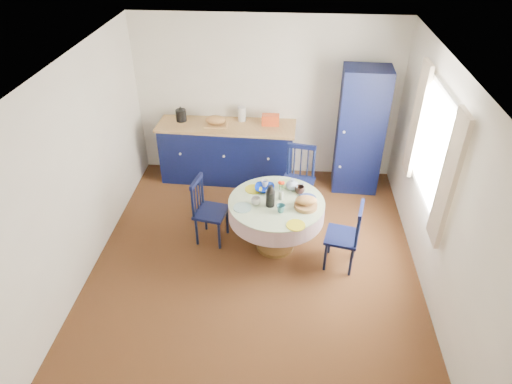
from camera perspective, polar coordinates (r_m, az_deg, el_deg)
floor at (r=5.83m, az=-0.11°, el=-8.60°), size 4.50×4.50×0.00m
ceiling at (r=4.53m, az=-0.14°, el=15.38°), size 4.50×4.50×0.00m
wall_back at (r=7.07m, az=1.35°, el=11.58°), size 4.00×0.02×2.50m
wall_left at (r=5.57m, az=-21.11°, el=2.58°), size 0.02×4.50×2.50m
wall_right at (r=5.32m, az=21.88°, el=0.85°), size 0.02×4.50×2.50m
window at (r=5.42m, az=21.27°, el=5.03°), size 0.10×1.74×1.45m
kitchen_counter at (r=7.20m, az=-3.60°, el=5.15°), size 2.12×0.73×1.18m
pantry_cabinet at (r=6.90m, az=12.90°, el=7.40°), size 0.69×0.51×1.90m
dining_table at (r=5.67m, az=2.65°, el=-2.18°), size 1.19×1.19×1.00m
chair_left at (r=5.92m, az=-5.99°, el=-2.27°), size 0.46×0.47×0.91m
chair_far at (r=6.43m, az=5.28°, el=1.46°), size 0.52×0.50×1.00m
chair_right at (r=5.59m, az=11.12°, el=-5.36°), size 0.47×0.48×0.91m
mug_a at (r=5.53m, az=-0.01°, el=-1.12°), size 0.12×0.12×0.09m
mug_b at (r=5.41m, az=3.12°, el=-2.08°), size 0.11×0.11×0.10m
mug_c at (r=5.75m, az=5.48°, el=0.26°), size 0.13×0.13×0.10m
mug_d at (r=5.86m, az=1.13°, el=1.08°), size 0.10×0.10×0.09m
cobalt_bowl at (r=5.79m, az=1.09°, el=0.47°), size 0.25×0.25×0.06m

